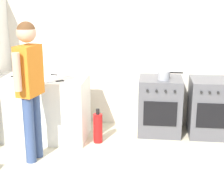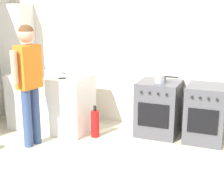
{
  "view_description": "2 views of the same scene",
  "coord_description": "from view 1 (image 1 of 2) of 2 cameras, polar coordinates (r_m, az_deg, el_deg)",
  "views": [
    {
      "loc": [
        0.2,
        -3.37,
        2.01
      ],
      "look_at": [
        -0.3,
        0.9,
        0.75
      ],
      "focal_mm": 55.0,
      "sensor_mm": 36.0,
      "label": 1
    },
    {
      "loc": [
        1.57,
        -3.44,
        2.02
      ],
      "look_at": [
        -0.1,
        0.75,
        0.79
      ],
      "focal_mm": 55.0,
      "sensor_mm": 36.0,
      "label": 2
    }
  ],
  "objects": [
    {
      "name": "oven_left",
      "position": [
        5.2,
        7.95,
        -1.59
      ],
      "size": [
        0.63,
        0.62,
        0.85
      ],
      "color": "#4C4C51",
      "rests_on": "ground"
    },
    {
      "name": "knife_carving",
      "position": [
        5.15,
        -16.77,
        3.21
      ],
      "size": [
        0.32,
        0.14,
        0.01
      ],
      "color": "silver",
      "rests_on": "counter_unit"
    },
    {
      "name": "ground_plane",
      "position": [
        3.93,
        2.86,
        -14.47
      ],
      "size": [
        8.0,
        8.0,
        0.0
      ],
      "primitive_type": "plane",
      "color": "beige"
    },
    {
      "name": "knife_chef",
      "position": [
        4.67,
        -9.72,
        2.37
      ],
      "size": [
        0.28,
        0.19,
        0.01
      ],
      "color": "silver",
      "rests_on": "counter_unit"
    },
    {
      "name": "oven_right",
      "position": [
        5.27,
        15.77,
        -1.82
      ],
      "size": [
        0.56,
        0.62,
        0.85
      ],
      "color": "#4C4C51",
      "rests_on": "ground"
    },
    {
      "name": "fire_extinguisher",
      "position": [
        4.87,
        -2.36,
        -5.31
      ],
      "size": [
        0.13,
        0.13,
        0.5
      ],
      "color": "red",
      "rests_on": "ground"
    },
    {
      "name": "back_wall",
      "position": [
        5.38,
        4.47,
        8.66
      ],
      "size": [
        6.0,
        0.1,
        2.6
      ],
      "primitive_type": "cube",
      "color": "silver",
      "rests_on": "ground"
    },
    {
      "name": "pot",
      "position": [
        4.99,
        8.65,
        3.41
      ],
      "size": [
        0.36,
        0.18,
        0.13
      ],
      "color": "gray",
      "rests_on": "oven_left"
    },
    {
      "name": "person",
      "position": [
        4.23,
        -13.55,
        2.76
      ],
      "size": [
        0.27,
        0.56,
        1.73
      ],
      "color": "#384C7A",
      "rests_on": "ground"
    },
    {
      "name": "knife_bread",
      "position": [
        5.02,
        -8.55,
        3.39
      ],
      "size": [
        0.34,
        0.13,
        0.01
      ],
      "color": "silver",
      "rests_on": "counter_unit"
    },
    {
      "name": "counter_unit",
      "position": [
        5.08,
        -11.52,
        -1.95
      ],
      "size": [
        1.3,
        0.7,
        0.9
      ],
      "primitive_type": "cube",
      "color": "silver",
      "rests_on": "ground"
    }
  ]
}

